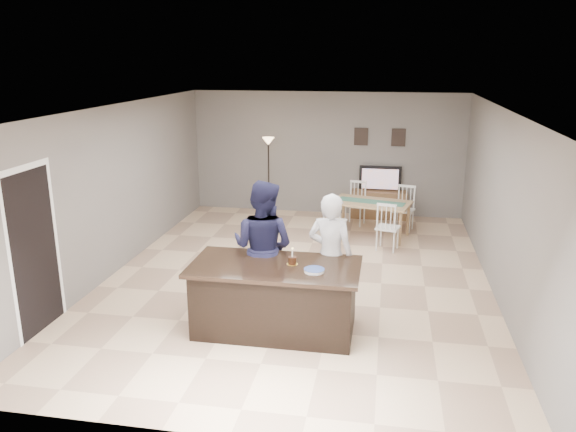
% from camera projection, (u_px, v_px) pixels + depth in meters
% --- Properties ---
extents(floor, '(8.00, 8.00, 0.00)m').
position_uv_depth(floor, '(297.00, 278.00, 9.03)').
color(floor, tan).
rests_on(floor, ground).
extents(room_shell, '(8.00, 8.00, 8.00)m').
position_uv_depth(room_shell, '(298.00, 176.00, 8.57)').
color(room_shell, slate).
rests_on(room_shell, floor).
extents(kitchen_island, '(2.15, 1.10, 0.90)m').
position_uv_depth(kitchen_island, '(275.00, 297.00, 7.20)').
color(kitchen_island, black).
rests_on(kitchen_island, floor).
extents(tv_console, '(1.20, 0.40, 0.60)m').
position_uv_depth(tv_console, '(379.00, 204.00, 12.31)').
color(tv_console, brown).
rests_on(tv_console, floor).
extents(television, '(0.91, 0.12, 0.53)m').
position_uv_depth(television, '(380.00, 179.00, 12.22)').
color(television, black).
rests_on(television, tv_console).
extents(tv_screen_glow, '(0.78, 0.00, 0.78)m').
position_uv_depth(tv_screen_glow, '(380.00, 179.00, 12.15)').
color(tv_screen_glow, orange).
rests_on(tv_screen_glow, tv_console).
extents(picture_frames, '(1.10, 0.02, 0.38)m').
position_uv_depth(picture_frames, '(380.00, 137.00, 12.12)').
color(picture_frames, black).
rests_on(picture_frames, room_shell).
extents(doorway, '(0.00, 2.10, 2.65)m').
position_uv_depth(doorway, '(33.00, 237.00, 7.01)').
color(doorway, black).
rests_on(doorway, floor).
extents(woman, '(0.71, 0.55, 1.72)m').
position_uv_depth(woman, '(330.00, 256.00, 7.50)').
color(woman, silver).
rests_on(woman, floor).
extents(man, '(1.05, 0.91, 1.86)m').
position_uv_depth(man, '(263.00, 247.00, 7.64)').
color(man, '#171734').
rests_on(man, floor).
extents(birthday_cake, '(0.14, 0.14, 0.22)m').
position_uv_depth(birthday_cake, '(292.00, 260.00, 7.09)').
color(birthday_cake, gold).
rests_on(birthday_cake, kitchen_island).
extents(plate_stack, '(0.25, 0.25, 0.04)m').
position_uv_depth(plate_stack, '(314.00, 270.00, 6.84)').
color(plate_stack, white).
rests_on(plate_stack, kitchen_island).
extents(dining_table, '(1.78, 1.97, 0.91)m').
position_uv_depth(dining_table, '(371.00, 208.00, 10.96)').
color(dining_table, '#A48359').
rests_on(dining_table, floor).
extents(floor_lamp, '(0.26, 0.26, 1.74)m').
position_uv_depth(floor_lamp, '(268.00, 155.00, 12.21)').
color(floor_lamp, black).
rests_on(floor_lamp, floor).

